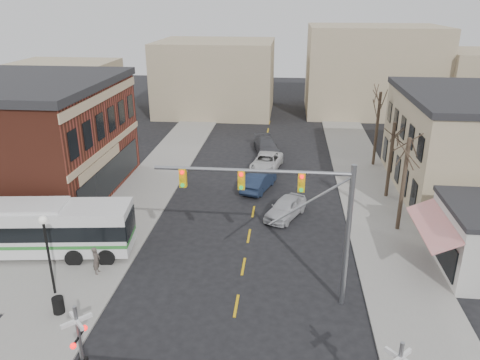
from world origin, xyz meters
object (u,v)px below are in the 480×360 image
(transit_bus, at_px, (26,228))
(traffic_signal_mast, at_px, (295,205))
(street_lamp, at_px, (46,240))
(car_d, at_px, (266,146))
(car_c, at_px, (266,162))
(car_b, at_px, (259,181))
(rr_crossing_west, at_px, (90,348))
(trash_bin, at_px, (58,305))
(car_a, at_px, (286,208))
(pedestrian_near, at_px, (96,260))
(pedestrian_far, at_px, (111,228))

(transit_bus, xyz_separation_m, traffic_signal_mast, (16.80, -3.13, 3.82))
(street_lamp, relative_size, car_d, 0.90)
(traffic_signal_mast, height_order, car_c, traffic_signal_mast)
(car_d, bearing_deg, transit_bus, -134.71)
(car_d, bearing_deg, car_b, -103.78)
(transit_bus, height_order, car_c, transit_bus)
(rr_crossing_west, bearing_deg, trash_bin, 130.22)
(car_c, bearing_deg, transit_bus, -119.67)
(car_c, relative_size, car_d, 1.02)
(car_a, bearing_deg, rr_crossing_west, -89.53)
(street_lamp, relative_size, pedestrian_near, 2.75)
(rr_crossing_west, bearing_deg, traffic_signal_mast, 39.88)
(traffic_signal_mast, distance_m, car_d, 26.68)
(car_c, relative_size, pedestrian_near, 3.13)
(pedestrian_near, bearing_deg, traffic_signal_mast, -98.05)
(trash_bin, distance_m, pedestrian_far, 8.10)
(car_d, bearing_deg, trash_bin, -121.33)
(street_lamp, bearing_deg, pedestrian_far, 81.93)
(traffic_signal_mast, relative_size, rr_crossing_west, 1.80)
(street_lamp, bearing_deg, car_c, 63.73)
(rr_crossing_west, distance_m, pedestrian_far, 13.16)
(trash_bin, xyz_separation_m, car_b, (9.30, 18.21, 0.23))
(trash_bin, relative_size, car_a, 0.20)
(transit_bus, bearing_deg, car_d, 58.40)
(street_lamp, bearing_deg, car_d, 68.80)
(car_c, bearing_deg, car_a, -69.85)
(transit_bus, xyz_separation_m, pedestrian_far, (4.57, 2.43, -1.01))
(pedestrian_near, xyz_separation_m, pedestrian_far, (-0.69, 4.24, -0.08))
(street_lamp, bearing_deg, traffic_signal_mast, 3.91)
(car_d, bearing_deg, pedestrian_far, -128.07)
(trash_bin, bearing_deg, transit_bus, 129.67)
(transit_bus, xyz_separation_m, car_a, (16.38, 7.34, -1.14))
(car_a, distance_m, car_c, 10.59)
(car_a, distance_m, pedestrian_far, 12.79)
(pedestrian_near, relative_size, pedestrian_far, 1.10)
(rr_crossing_west, xyz_separation_m, pedestrian_far, (-3.88, 12.53, -1.06))
(car_b, height_order, car_c, car_b)
(street_lamp, height_order, car_b, street_lamp)
(car_b, xyz_separation_m, car_d, (0.12, 10.40, -0.03))
(car_d, distance_m, pedestrian_far, 22.63)
(rr_crossing_west, xyz_separation_m, pedestrian_near, (-3.20, 8.29, -0.98))
(car_d, height_order, pedestrian_far, pedestrian_far)
(car_a, relative_size, car_d, 0.86)
(car_b, relative_size, pedestrian_near, 2.80)
(traffic_signal_mast, bearing_deg, pedestrian_far, 155.56)
(car_a, height_order, pedestrian_near, pedestrian_near)
(car_d, distance_m, pedestrian_near, 26.30)
(transit_bus, relative_size, car_a, 2.97)
(car_c, height_order, car_d, car_d)
(rr_crossing_west, distance_m, trash_bin, 5.98)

